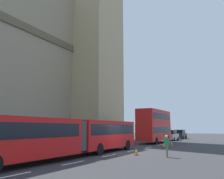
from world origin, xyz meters
TOP-DOWN VIEW (x-y plane):
  - ground_plane at (0.00, 0.00)m, footprint 160.00×160.00m
  - lane_centre_marking at (-0.07, 0.00)m, footprint 34.40×0.16m
  - articulated_bus at (-4.67, 1.99)m, footprint 18.20×2.54m
  - double_decker_bus at (14.94, 2.00)m, footprint 9.04×2.54m
  - sedan_lead at (23.24, 1.78)m, footprint 4.40×1.86m
  - sedan_trailing at (30.14, 1.76)m, footprint 4.40×1.86m
  - traffic_cone_west at (-0.98, -1.85)m, footprint 0.36×0.36m
  - traffic_cone_middle at (7.82, -1.50)m, footprint 0.36×0.36m
  - traffic_cone_east at (9.43, -2.04)m, footprint 0.36×0.36m
  - pedestrian_near_cones at (-1.09, -4.49)m, footprint 0.35×0.45m

SIDE VIEW (x-z plane):
  - ground_plane at x=0.00m, z-range 0.00..0.00m
  - lane_centre_marking at x=-0.07m, z-range 0.00..0.01m
  - traffic_cone_west at x=-0.98m, z-range -0.01..0.57m
  - traffic_cone_middle at x=7.82m, z-range -0.01..0.57m
  - traffic_cone_east at x=9.43m, z-range -0.01..0.57m
  - pedestrian_near_cones at x=-1.09m, z-range 0.07..1.76m
  - sedan_lead at x=23.24m, z-range -0.01..1.84m
  - sedan_trailing at x=30.14m, z-range -0.01..1.84m
  - articulated_bus at x=-4.67m, z-range 0.30..3.20m
  - double_decker_bus at x=14.94m, z-range 0.26..5.16m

